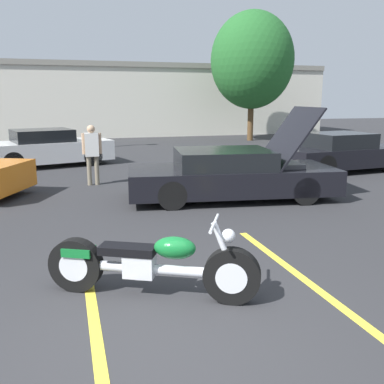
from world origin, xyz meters
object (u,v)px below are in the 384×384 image
object	(u,v)px
show_car_hood_open	(232,174)
parked_car_right_row	(341,153)
motorcycle	(151,265)
tree_background	(252,60)
parked_car_mid_right_row	(47,148)
spectator_midground	(92,150)

from	to	relation	value
show_car_hood_open	parked_car_right_row	size ratio (longest dim) A/B	1.16
show_car_hood_open	motorcycle	bearing A→B (deg)	-113.92
tree_background	show_car_hood_open	bearing A→B (deg)	-115.65
parked_car_mid_right_row	spectator_midground	distance (m)	4.10
motorcycle	show_car_hood_open	xyz separation A→B (m)	(2.80, 4.52, 0.18)
show_car_hood_open	parked_car_right_row	bearing A→B (deg)	36.35
parked_car_mid_right_row	parked_car_right_row	bearing A→B (deg)	-38.37
motorcycle	spectator_midground	bearing A→B (deg)	118.18
show_car_hood_open	parked_car_mid_right_row	distance (m)	7.74
tree_background	spectator_midground	size ratio (longest dim) A/B	4.26
spectator_midground	show_car_hood_open	bearing A→B (deg)	-40.01
motorcycle	parked_car_mid_right_row	bearing A→B (deg)	124.31
show_car_hood_open	tree_background	bearing A→B (deg)	72.22
tree_background	parked_car_mid_right_row	xyz separation A→B (m)	(-10.57, -6.59, -3.70)
show_car_hood_open	spectator_midground	bearing A→B (deg)	147.86
motorcycle	parked_car_mid_right_row	xyz separation A→B (m)	(-1.52, 10.94, 0.21)
motorcycle	parked_car_right_row	world-z (taller)	parked_car_right_row
show_car_hood_open	spectator_midground	size ratio (longest dim) A/B	3.08
tree_background	show_car_hood_open	size ratio (longest dim) A/B	1.38
show_car_hood_open	parked_car_mid_right_row	world-z (taller)	show_car_hood_open
parked_car_right_row	spectator_midground	bearing A→B (deg)	174.38
tree_background	motorcycle	world-z (taller)	tree_background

